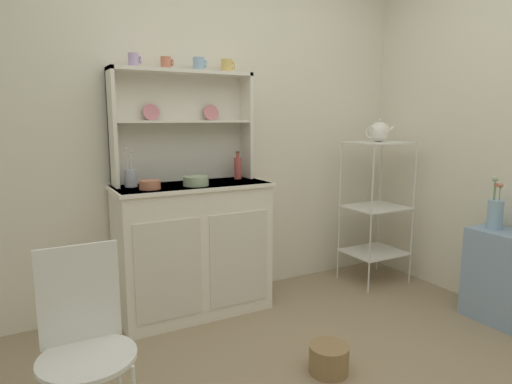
{
  "coord_description": "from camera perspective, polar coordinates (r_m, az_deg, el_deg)",
  "views": [
    {
      "loc": [
        -1.3,
        -1.37,
        1.33
      ],
      "look_at": [
        0.06,
        1.12,
        0.85
      ],
      "focal_mm": 30.88,
      "sensor_mm": 36.0,
      "label": 1
    }
  ],
  "objects": [
    {
      "name": "utensil_jar",
      "position": [
        2.91,
        -15.92,
        1.79
      ],
      "size": [
        0.08,
        0.08,
        0.25
      ],
      "color": "#B2B7C6",
      "rests_on": "hutch_cabinet"
    },
    {
      "name": "flower_vase",
      "position": [
        3.29,
        28.58,
        -2.34
      ],
      "size": [
        0.1,
        0.1,
        0.35
      ],
      "color": "#8EB2D1",
      "rests_on": "side_shelf_blue"
    },
    {
      "name": "cup_terracotta_1",
      "position": [
        3.02,
        -11.57,
        16.07
      ],
      "size": [
        0.08,
        0.07,
        0.08
      ],
      "color": "#C67556",
      "rests_on": "hutch_shelf_unit"
    },
    {
      "name": "wall_back",
      "position": [
        3.27,
        -5.29,
        8.07
      ],
      "size": [
        3.84,
        0.05,
        2.5
      ],
      "primitive_type": "cube",
      "color": "silver",
      "rests_on": "ground"
    },
    {
      "name": "wire_chair",
      "position": [
        1.88,
        -21.37,
        -16.82
      ],
      "size": [
        0.36,
        0.36,
        0.85
      ],
      "rotation": [
        0.0,
        0.0,
        -0.23
      ],
      "color": "white",
      "rests_on": "ground"
    },
    {
      "name": "bowl_mixing_large",
      "position": [
        2.79,
        -13.59,
        0.92
      ],
      "size": [
        0.13,
        0.13,
        0.05
      ],
      "primitive_type": "cylinder",
      "color": "#C67556",
      "rests_on": "hutch_cabinet"
    },
    {
      "name": "porcelain_teapot",
      "position": [
        3.63,
        15.66,
        7.52
      ],
      "size": [
        0.25,
        0.16,
        0.18
      ],
      "color": "white",
      "rests_on": "bakers_rack"
    },
    {
      "name": "bowl_floral_medium",
      "position": [
        2.88,
        -7.79,
        1.43
      ],
      "size": [
        0.16,
        0.16,
        0.06
      ],
      "primitive_type": "cylinder",
      "color": "#9EB78E",
      "rests_on": "hutch_cabinet"
    },
    {
      "name": "floor_basket",
      "position": [
        2.52,
        9.42,
        -20.55
      ],
      "size": [
        0.21,
        0.21,
        0.15
      ],
      "primitive_type": "cylinder",
      "color": "#93754C",
      "rests_on": "ground"
    },
    {
      "name": "cup_lilac_0",
      "position": [
        2.97,
        -15.54,
        16.13
      ],
      "size": [
        0.08,
        0.06,
        0.09
      ],
      "color": "#B79ECC",
      "rests_on": "hutch_shelf_unit"
    },
    {
      "name": "cup_gold_3",
      "position": [
        3.18,
        -3.77,
        15.99
      ],
      "size": [
        0.1,
        0.08,
        0.09
      ],
      "color": "#DBB760",
      "rests_on": "hutch_shelf_unit"
    },
    {
      "name": "cup_sky_2",
      "position": [
        3.1,
        -7.41,
        16.11
      ],
      "size": [
        0.09,
        0.08,
        0.09
      ],
      "color": "#8EB2D1",
      "rests_on": "hutch_shelf_unit"
    },
    {
      "name": "hutch_shelf_unit",
      "position": [
        3.08,
        -9.57,
        9.4
      ],
      "size": [
        0.97,
        0.18,
        0.75
      ],
      "color": "silver",
      "rests_on": "hutch_cabinet"
    },
    {
      "name": "bakers_rack",
      "position": [
        3.68,
        15.31,
        -0.91
      ],
      "size": [
        0.46,
        0.39,
        1.15
      ],
      "color": "silver",
      "rests_on": "ground"
    },
    {
      "name": "hutch_cabinet",
      "position": [
        3.05,
        -8.09,
        -7.14
      ],
      "size": [
        1.04,
        0.45,
        0.9
      ],
      "color": "white",
      "rests_on": "ground"
    },
    {
      "name": "jam_bottle",
      "position": [
        3.17,
        -2.38,
        3.18
      ],
      "size": [
        0.05,
        0.05,
        0.2
      ],
      "color": "#B74C47",
      "rests_on": "hutch_cabinet"
    },
    {
      "name": "side_shelf_blue",
      "position": [
        3.34,
        29.76,
        -9.68
      ],
      "size": [
        0.28,
        0.48,
        0.61
      ],
      "primitive_type": "cube",
      "color": "#849EBC",
      "rests_on": "ground"
    }
  ]
}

